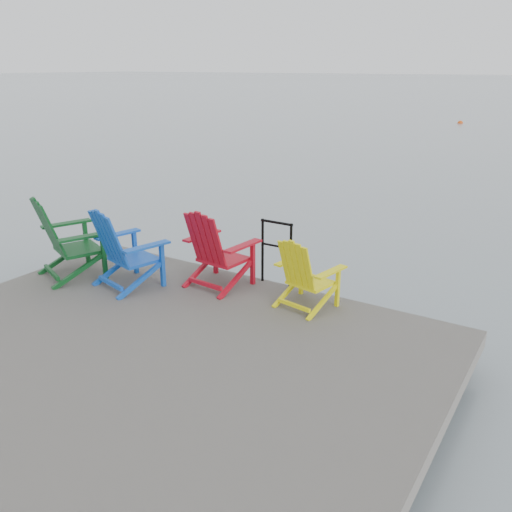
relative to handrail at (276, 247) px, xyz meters
The scene contains 8 objects.
ground 2.67m from the handrail, 95.83° to the right, with size 400.00×400.00×0.00m, color slate.
dock 2.56m from the handrail, 95.83° to the right, with size 6.00×5.00×1.40m.
handrail is the anchor object (origin of this frame).
chair_green 2.94m from the handrail, 153.49° to the right, with size 1.13×1.08×1.16m.
chair_blue 2.04m from the handrail, 145.83° to the right, with size 1.01×0.96×1.10m.
chair_red 0.81m from the handrail, 142.68° to the right, with size 0.92×0.86×1.08m.
chair_yellow 0.83m from the handrail, 34.64° to the right, with size 0.81×0.77×0.91m.
buoy_b 29.16m from the handrail, 97.61° to the left, with size 0.32×0.32×0.32m, color #D9470C.
Camera 1 is at (3.69, -3.57, 3.37)m, focal length 38.00 mm.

